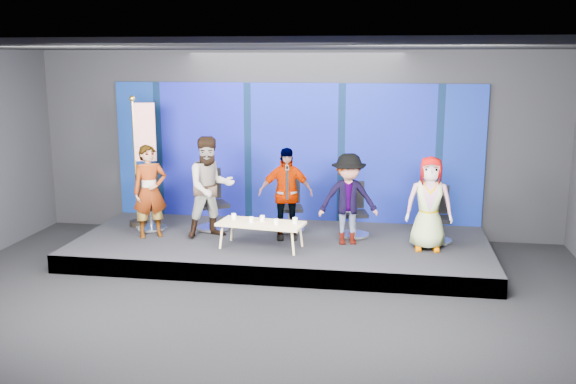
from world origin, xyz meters
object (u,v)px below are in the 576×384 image
(mug_a, at_px, (234,216))
(mug_d, at_px, (276,222))
(flag_stand, at_px, (142,158))
(panelist_b, at_px, (210,187))
(chair_b, at_px, (212,210))
(mug_c, at_px, (262,218))
(chair_e, at_px, (437,224))
(mug_e, at_px, (295,221))
(panelist_c, at_px, (286,194))
(panelist_d, at_px, (348,199))
(chair_a, at_px, (150,212))
(coffee_table, at_px, (261,224))
(chair_d, at_px, (354,219))
(mug_b, at_px, (251,220))
(panelist_a, at_px, (150,191))
(chair_c, at_px, (290,213))
(panelist_e, at_px, (429,203))

(mug_a, height_order, mug_d, mug_d)
(flag_stand, bearing_deg, mug_d, -35.02)
(panelist_b, height_order, flag_stand, flag_stand)
(chair_b, distance_m, mug_c, 1.44)
(chair_e, relative_size, mug_e, 9.88)
(panelist_c, distance_m, panelist_d, 1.09)
(panelist_d, bearing_deg, chair_a, 161.64)
(mug_c, xyz_separation_m, mug_e, (0.55, -0.07, 0.00))
(mug_d, xyz_separation_m, flag_stand, (-2.68, 1.12, 0.80))
(chair_a, relative_size, coffee_table, 0.68)
(chair_a, distance_m, panelist_b, 1.38)
(mug_c, bearing_deg, flag_stand, 159.33)
(chair_d, bearing_deg, chair_e, -18.68)
(mug_b, bearing_deg, panelist_a, 168.71)
(mug_b, bearing_deg, chair_a, 157.97)
(mug_a, xyz_separation_m, flag_stand, (-1.92, 0.86, 0.80))
(chair_c, relative_size, mug_c, 10.77)
(panelist_b, relative_size, mug_b, 19.57)
(chair_a, height_order, panelist_a, panelist_a)
(panelist_b, xyz_separation_m, mug_c, (0.99, -0.42, -0.40))
(chair_c, bearing_deg, mug_e, -90.41)
(chair_b, height_order, panelist_d, panelist_d)
(chair_a, height_order, chair_b, chair_b)
(chair_d, xyz_separation_m, mug_a, (-1.95, -0.81, 0.17))
(chair_a, xyz_separation_m, flag_stand, (-0.19, 0.19, 0.94))
(coffee_table, distance_m, mug_c, 0.13)
(mug_b, xyz_separation_m, mug_e, (0.72, 0.04, 0.00))
(chair_a, height_order, mug_c, chair_a)
(panelist_e, bearing_deg, mug_a, -176.79)
(chair_d, height_order, mug_e, chair_d)
(chair_a, height_order, mug_a, chair_a)
(mug_c, height_order, mug_e, mug_e)
(chair_c, height_order, mug_d, chair_c)
(panelist_c, bearing_deg, mug_b, -140.27)
(mug_b, height_order, flag_stand, flag_stand)
(panelist_b, xyz_separation_m, chair_d, (2.45, 0.44, -0.57))
(panelist_c, bearing_deg, mug_a, -163.55)
(chair_b, height_order, chair_c, chair_b)
(panelist_c, xyz_separation_m, panelist_d, (1.08, -0.15, -0.03))
(chair_c, bearing_deg, mug_c, -119.91)
(mug_e, bearing_deg, chair_e, 19.04)
(mug_b, bearing_deg, chair_e, 15.47)
(chair_c, bearing_deg, panelist_e, -31.68)
(coffee_table, relative_size, flag_stand, 0.61)
(chair_b, bearing_deg, panelist_b, -109.33)
(panelist_c, distance_m, mug_c, 0.68)
(mug_e, bearing_deg, mug_a, 173.31)
(panelist_b, distance_m, panelist_d, 2.38)
(mug_b, bearing_deg, chair_d, 31.16)
(chair_a, relative_size, mug_c, 10.94)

